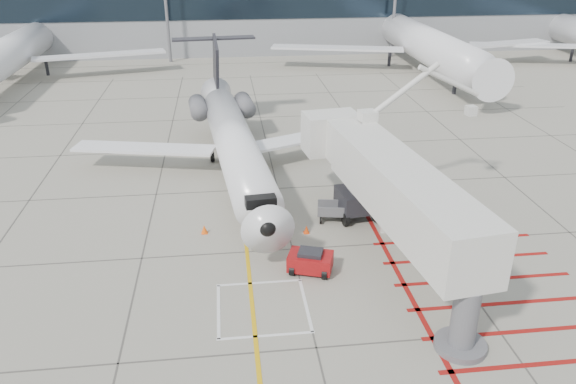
{
  "coord_description": "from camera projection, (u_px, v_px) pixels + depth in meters",
  "views": [
    {
      "loc": [
        -3.3,
        -22.03,
        15.59
      ],
      "look_at": [
        0.0,
        6.0,
        2.5
      ],
      "focal_mm": 35.0,
      "sensor_mm": 36.0,
      "label": 1
    }
  ],
  "objects": [
    {
      "name": "regional_jet",
      "position": [
        238.0,
        133.0,
        36.22
      ],
      "size": [
        25.88,
        31.31,
        7.66
      ],
      "primitive_type": null,
      "rotation": [
        0.0,
        0.0,
        0.1
      ],
      "color": "white",
      "rests_on": "ground_plane"
    },
    {
      "name": "ground_plane",
      "position": [
        303.0,
        292.0,
        26.76
      ],
      "size": [
        260.0,
        260.0,
        0.0
      ],
      "primitive_type": "plane",
      "color": "gray",
      "rests_on": "ground"
    },
    {
      "name": "cone_side",
      "position": [
        306.0,
        229.0,
        31.91
      ],
      "size": [
        0.33,
        0.33,
        0.46
      ],
      "primitive_type": "cone",
      "color": "#F0440C",
      "rests_on": "ground_plane"
    },
    {
      "name": "cone_nose",
      "position": [
        204.0,
        229.0,
        31.89
      ],
      "size": [
        0.37,
        0.37,
        0.51
      ],
      "primitive_type": "cone",
      "color": "#FF5A0D",
      "rests_on": "ground_plane"
    },
    {
      "name": "ground_power_unit",
      "position": [
        403.0,
        211.0,
        32.21
      ],
      "size": [
        2.86,
        1.91,
        2.12
      ],
      "primitive_type": null,
      "rotation": [
        0.0,
        0.0,
        -0.14
      ],
      "color": "silver",
      "rests_on": "ground_plane"
    },
    {
      "name": "bg_aircraft_c",
      "position": [
        422.0,
        19.0,
        67.89
      ],
      "size": [
        36.34,
        40.38,
        12.11
      ],
      "primitive_type": null,
      "color": "silver",
      "rests_on": "ground_plane"
    },
    {
      "name": "pushback_tug",
      "position": [
        310.0,
        261.0,
        28.12
      ],
      "size": [
        2.5,
        1.99,
        1.27
      ],
      "primitive_type": null,
      "rotation": [
        0.0,
        0.0,
        -0.33
      ],
      "color": "maroon",
      "rests_on": "ground_plane"
    },
    {
      "name": "bg_aircraft_b",
      "position": [
        9.0,
        30.0,
        62.97
      ],
      "size": [
        33.87,
        37.64,
        11.29
      ],
      "primitive_type": null,
      "color": "silver",
      "rests_on": "ground_plane"
    },
    {
      "name": "baggage_cart",
      "position": [
        333.0,
        212.0,
        33.16
      ],
      "size": [
        2.01,
        1.47,
        1.16
      ],
      "primitive_type": null,
      "rotation": [
        0.0,
        0.0,
        -0.18
      ],
      "color": "#56575B",
      "rests_on": "ground_plane"
    },
    {
      "name": "jet_bridge",
      "position": [
        402.0,
        203.0,
        27.15
      ],
      "size": [
        11.1,
        19.44,
        7.38
      ],
      "primitive_type": null,
      "rotation": [
        0.0,
        0.0,
        0.13
      ],
      "color": "silver",
      "rests_on": "ground_plane"
    }
  ]
}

